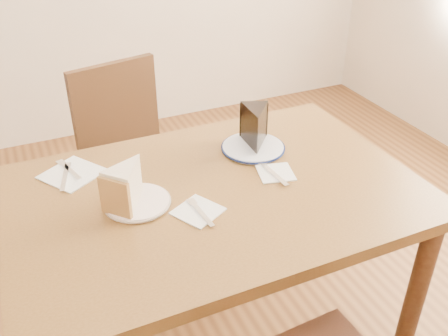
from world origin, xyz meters
TOP-DOWN VIEW (x-y plane):
  - table at (0.00, 0.00)m, footprint 1.20×0.80m
  - chair_far at (-0.07, 0.66)m, footprint 0.53×0.53m
  - plate_cream at (-0.23, 0.02)m, footprint 0.18×0.18m
  - plate_navy at (0.21, 0.17)m, footprint 0.20×0.20m
  - carrot_cake at (-0.24, 0.03)m, footprint 0.15×0.15m
  - chocolate_cake at (0.22, 0.17)m, footprint 0.13×0.15m
  - napkin_cream at (-0.08, -0.08)m, footprint 0.16×0.16m
  - napkin_navy at (0.21, 0.00)m, footprint 0.13×0.13m
  - napkin_spare at (-0.37, 0.26)m, footprint 0.22×0.22m
  - fork_cream at (-0.08, -0.10)m, footprint 0.02×0.14m
  - knife_navy at (0.19, 0.01)m, footprint 0.03×0.17m
  - fork_spare at (-0.37, 0.28)m, footprint 0.05×0.14m
  - knife_spare at (-0.39, 0.24)m, footprint 0.05×0.16m

SIDE VIEW (x-z plane):
  - chair_far at x=-0.07m, z-range 0.05..0.94m
  - table at x=0.00m, z-range 0.28..1.03m
  - napkin_cream at x=-0.08m, z-range 0.75..0.75m
  - napkin_navy at x=0.21m, z-range 0.75..0.75m
  - napkin_spare at x=-0.37m, z-range 0.75..0.75m
  - plate_cream at x=-0.23m, z-range 0.75..0.76m
  - plate_navy at x=0.21m, z-range 0.75..0.76m
  - fork_cream at x=-0.08m, z-range 0.75..0.76m
  - knife_navy at x=0.19m, z-range 0.75..0.76m
  - fork_spare at x=-0.37m, z-range 0.75..0.76m
  - knife_spare at x=-0.39m, z-range 0.75..0.76m
  - carrot_cake at x=-0.24m, z-range 0.76..0.87m
  - chocolate_cake at x=0.22m, z-range 0.76..0.88m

